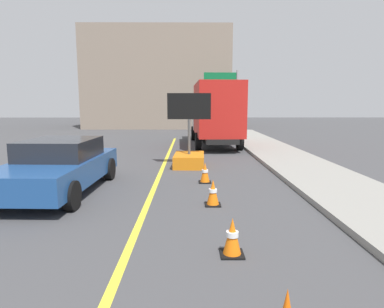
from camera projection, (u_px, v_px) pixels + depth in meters
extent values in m
cube|color=yellow|center=(120.00, 268.00, 4.67)|extent=(0.14, 36.00, 0.01)
cube|color=orange|center=(189.00, 160.00, 12.44)|extent=(1.17, 1.84, 0.45)
cylinder|color=#4C4C4C|center=(189.00, 137.00, 12.31)|extent=(0.10, 0.10, 1.30)
cube|color=black|center=(189.00, 106.00, 12.14)|extent=(1.60, 0.14, 0.95)
sphere|color=yellow|center=(204.00, 106.00, 12.17)|extent=(0.09, 0.09, 0.09)
sphere|color=yellow|center=(196.00, 106.00, 12.18)|extent=(0.09, 0.09, 0.09)
sphere|color=yellow|center=(188.00, 106.00, 12.19)|extent=(0.09, 0.09, 0.09)
sphere|color=yellow|center=(180.00, 106.00, 12.20)|extent=(0.09, 0.09, 0.09)
sphere|color=yellow|center=(175.00, 101.00, 12.18)|extent=(0.09, 0.09, 0.09)
sphere|color=yellow|center=(175.00, 111.00, 12.23)|extent=(0.09, 0.09, 0.09)
cube|color=black|center=(214.00, 135.00, 18.86)|extent=(1.81, 7.54, 0.25)
cube|color=silver|center=(210.00, 114.00, 21.36)|extent=(2.28, 2.17, 1.90)
cube|color=red|center=(217.00, 109.00, 17.50)|extent=(2.38, 5.17, 2.69)
cylinder|color=black|center=(194.00, 133.00, 21.35)|extent=(0.31, 0.91, 0.90)
cylinder|color=black|center=(226.00, 133.00, 21.44)|extent=(0.31, 0.91, 0.90)
cylinder|color=black|center=(198.00, 141.00, 16.61)|extent=(0.31, 0.91, 0.90)
cylinder|color=black|center=(240.00, 141.00, 16.70)|extent=(0.31, 0.91, 0.90)
cube|color=navy|center=(58.00, 170.00, 8.67)|extent=(2.08, 4.63, 0.60)
cube|color=black|center=(61.00, 149.00, 8.82)|extent=(1.76, 2.11, 0.50)
cylinder|color=black|center=(72.00, 196.00, 7.20)|extent=(0.24, 0.67, 0.66)
cylinder|color=black|center=(109.00, 169.00, 10.17)|extent=(0.24, 0.67, 0.66)
cylinder|color=black|center=(50.00, 169.00, 10.22)|extent=(0.24, 0.67, 0.66)
cylinder|color=gray|center=(237.00, 102.00, 26.73)|extent=(0.18, 0.18, 5.00)
cube|color=#0F6033|center=(220.00, 81.00, 26.40)|extent=(2.60, 0.21, 1.30)
cube|color=white|center=(220.00, 81.00, 26.43)|extent=(1.82, 0.11, 0.18)
cube|color=gray|center=(160.00, 81.00, 34.50)|extent=(13.83, 9.75, 9.40)
cube|color=black|center=(232.00, 254.00, 5.10)|extent=(0.36, 0.36, 0.03)
cone|color=orange|center=(232.00, 236.00, 5.05)|extent=(0.28, 0.28, 0.56)
cylinder|color=white|center=(232.00, 234.00, 5.05)|extent=(0.19, 0.19, 0.08)
cube|color=black|center=(213.00, 205.00, 7.60)|extent=(0.36, 0.36, 0.03)
cone|color=orange|center=(213.00, 192.00, 7.56)|extent=(0.28, 0.28, 0.58)
cylinder|color=white|center=(213.00, 191.00, 7.55)|extent=(0.19, 0.19, 0.08)
cube|color=black|center=(205.00, 182.00, 9.81)|extent=(0.36, 0.36, 0.03)
cone|color=orange|center=(205.00, 172.00, 9.76)|extent=(0.28, 0.28, 0.58)
cylinder|color=white|center=(205.00, 171.00, 9.76)|extent=(0.19, 0.19, 0.08)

